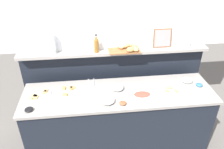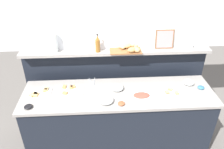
{
  "view_description": "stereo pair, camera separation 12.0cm",
  "coord_description": "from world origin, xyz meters",
  "views": [
    {
      "loc": [
        -0.34,
        -2.18,
        2.54
      ],
      "look_at": [
        -0.07,
        0.1,
        1.14
      ],
      "focal_mm": 36.09,
      "sensor_mm": 36.0,
      "label": 1
    },
    {
      "loc": [
        -0.22,
        -2.19,
        2.54
      ],
      "look_at": [
        -0.07,
        0.1,
        1.14
      ],
      "focal_mm": 36.09,
      "sensor_mm": 36.0,
      "label": 2
    }
  ],
  "objects": [
    {
      "name": "condiment_bowl_dark",
      "position": [
        -1.01,
        -0.22,
        0.96
      ],
      "size": [
        0.09,
        0.09,
        0.03
      ],
      "primitive_type": "ellipsoid",
      "color": "black",
      "rests_on": "buffet_counter"
    },
    {
      "name": "sandwich_platter_rear",
      "position": [
        0.66,
        -0.03,
        0.95
      ],
      "size": [
        0.3,
        0.18,
        0.04
      ],
      "color": "white",
      "rests_on": "buffet_counter"
    },
    {
      "name": "serving_tongs",
      "position": [
        -0.31,
        0.25,
        0.94
      ],
      "size": [
        0.08,
        0.19,
        0.01
      ],
      "color": "#B7BABF",
      "rests_on": "buffet_counter"
    },
    {
      "name": "water_carafe",
      "position": [
        -0.78,
        0.43,
        1.42
      ],
      "size": [
        0.09,
        0.09,
        0.25
      ],
      "primitive_type": "cylinder",
      "color": "silver",
      "rests_on": "back_ledge_unit"
    },
    {
      "name": "condiment_bowl_teal",
      "position": [
        0.01,
        -0.22,
        0.95
      ],
      "size": [
        0.08,
        0.08,
        0.03
      ],
      "primitive_type": "ellipsoid",
      "color": "brown",
      "rests_on": "buffet_counter"
    },
    {
      "name": "sandwich_platter_front",
      "position": [
        -0.6,
        0.07,
        0.95
      ],
      "size": [
        0.34,
        0.22,
        0.04
      ],
      "color": "silver",
      "rests_on": "buffet_counter"
    },
    {
      "name": "ground_plane",
      "position": [
        0.0,
        0.6,
        0.0
      ],
      "size": [
        12.0,
        12.0,
        0.0
      ],
      "primitive_type": "plane",
      "color": "slate"
    },
    {
      "name": "vinegar_bottle_amber",
      "position": [
        -0.23,
        0.41,
        1.4
      ],
      "size": [
        0.06,
        0.06,
        0.24
      ],
      "color": "#8E5B23",
      "rests_on": "back_ledge_unit"
    },
    {
      "name": "condiment_bowl_cream",
      "position": [
        1.02,
        0.03,
        0.95
      ],
      "size": [
        0.08,
        0.08,
        0.03
      ],
      "primitive_type": "ellipsoid",
      "color": "teal",
      "rests_on": "buffet_counter"
    },
    {
      "name": "cold_cuts_platter",
      "position": [
        0.26,
        -0.09,
        0.95
      ],
      "size": [
        0.26,
        0.18,
        0.02
      ],
      "color": "silver",
      "rests_on": "buffet_counter"
    },
    {
      "name": "bread_basket",
      "position": [
        0.17,
        0.44,
        1.33
      ],
      "size": [
        0.4,
        0.3,
        0.08
      ],
      "color": "brown",
      "rests_on": "back_ledge_unit"
    },
    {
      "name": "glass_bowl_large",
      "position": [
        0.9,
        0.13,
        0.96
      ],
      "size": [
        0.14,
        0.14,
        0.06
      ],
      "color": "silver",
      "rests_on": "buffet_counter"
    },
    {
      "name": "framed_picture",
      "position": [
        0.63,
        0.47,
        1.42
      ],
      "size": [
        0.24,
        0.05,
        0.25
      ],
      "color": "brown",
      "rests_on": "back_ledge_unit"
    },
    {
      "name": "buffet_counter",
      "position": [
        0.0,
        0.0,
        0.47
      ],
      "size": [
        2.31,
        0.66,
        0.94
      ],
      "color": "black",
      "rests_on": "ground_plane"
    },
    {
      "name": "back_ledge_unit",
      "position": [
        0.0,
        0.5,
        0.68
      ],
      "size": [
        2.46,
        0.22,
        1.3
      ],
      "color": "black",
      "rests_on": "ground_plane"
    },
    {
      "name": "glass_bowl_small",
      "position": [
        -0.16,
        -0.18,
        0.97
      ],
      "size": [
        0.17,
        0.17,
        0.07
      ],
      "color": "silver",
      "rests_on": "buffet_counter"
    },
    {
      "name": "salt_shaker",
      "position": [
        0.94,
        0.43,
        1.34
      ],
      "size": [
        0.03,
        0.03,
        0.09
      ],
      "color": "white",
      "rests_on": "back_ledge_unit"
    },
    {
      "name": "glass_bowl_medium",
      "position": [
        -0.01,
        0.07,
        0.97
      ],
      "size": [
        0.15,
        0.15,
        0.06
      ],
      "color": "silver",
      "rests_on": "buffet_counter"
    },
    {
      "name": "pepper_shaker",
      "position": [
        0.98,
        0.43,
        1.34
      ],
      "size": [
        0.03,
        0.03,
        0.09
      ],
      "color": "white",
      "rests_on": "back_ledge_unit"
    },
    {
      "name": "sandwich_platter_side",
      "position": [
        -0.96,
        0.04,
        0.95
      ],
      "size": [
        0.3,
        0.2,
        0.04
      ],
      "color": "silver",
      "rests_on": "buffet_counter"
    }
  ]
}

